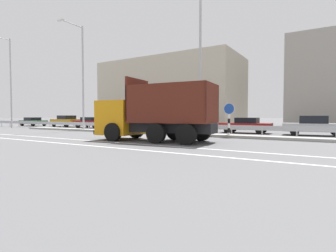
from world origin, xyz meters
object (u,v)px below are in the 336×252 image
median_road_sign (229,119)px  parked_car_5 (246,125)px  street_lamp_1 (81,73)px  parked_car_2 (91,122)px  parked_car_6 (315,126)px  parked_car_1 (66,121)px  street_lamp_0 (9,79)px  parked_car_4 (184,124)px  street_lamp_2 (199,57)px  parked_car_0 (33,121)px  dump_truck (143,119)px  parked_car_3 (132,123)px

median_road_sign → parked_car_5: median_road_sign is taller
median_road_sign → street_lamp_1: (-14.39, -0.00, 4.30)m
street_lamp_1 → parked_car_2: 7.62m
parked_car_6 → parked_car_5: bearing=-96.3°
parked_car_1 → street_lamp_0: bearing=153.5°
parked_car_4 → street_lamp_2: bearing=41.5°
street_lamp_0 → parked_car_2: street_lamp_0 is taller
parked_car_2 → parked_car_4: size_ratio=0.96×
street_lamp_1 → parked_car_0: bearing=163.9°
street_lamp_2 → parked_car_0: 28.32m
parked_car_2 → parked_car_0: bearing=-93.1°
dump_truck → parked_car_6: size_ratio=1.61×
parked_car_1 → parked_car_0: bearing=100.6°
parked_car_0 → street_lamp_0: bearing=31.2°
street_lamp_1 → parked_car_6: street_lamp_1 is taller
street_lamp_0 → parked_car_0: 7.61m
street_lamp_0 → parked_car_4: bearing=12.5°
street_lamp_2 → street_lamp_0: bearing=-179.5°
street_lamp_0 → parked_car_3: bearing=17.8°
median_road_sign → parked_car_4: (-5.74, 4.37, -0.51)m
dump_truck → parked_car_0: (-26.12, 9.12, -0.62)m
parked_car_3 → street_lamp_1: bearing=-29.3°
parked_car_0 → street_lamp_1: bearing=71.8°
street_lamp_0 → parked_car_2: (8.47, 4.77, -5.13)m
dump_truck → parked_car_2: dump_truck is taller
parked_car_1 → parked_car_3: size_ratio=1.09×
street_lamp_0 → parked_car_4: 22.01m
dump_truck → parked_car_4: bearing=7.7°
parked_car_6 → parked_car_0: bearing=-94.4°
parked_car_5 → parked_car_6: parked_car_6 is taller
street_lamp_1 → parked_car_5: 15.79m
dump_truck → parked_car_4: dump_truck is taller
parked_car_4 → street_lamp_1: bearing=-60.5°
street_lamp_2 → parked_car_4: street_lamp_2 is taller
parked_car_1 → parked_car_5: 23.26m
street_lamp_2 → parked_car_1: street_lamp_2 is taller
parked_car_0 → parked_car_1: (6.27, 0.67, 0.12)m
parked_car_1 → parked_car_6: size_ratio=1.08×
street_lamp_1 → parked_car_1: size_ratio=2.09×
parked_car_2 → parked_car_5: size_ratio=1.04×
street_lamp_1 → parked_car_4: size_ratio=2.20×
street_lamp_2 → parked_car_1: bearing=166.4°
parked_car_0 → parked_car_3: parked_car_3 is taller
street_lamp_2 → parked_car_6: size_ratio=2.30×
dump_truck → parked_car_2: size_ratio=1.65×
parked_car_0 → median_road_sign: bearing=79.5°
parked_car_0 → parked_car_5: 29.53m
parked_car_1 → parked_car_4: 17.72m
street_lamp_2 → parked_car_3: bearing=155.4°
parked_car_1 → parked_car_3: 11.47m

